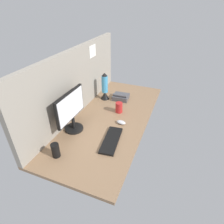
# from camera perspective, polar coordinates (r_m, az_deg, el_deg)

# --- Properties ---
(ground_plane) EXTENTS (1.80, 0.80, 0.03)m
(ground_plane) POSITION_cam_1_polar(r_m,az_deg,el_deg) (2.03, -0.68, -1.87)
(ground_plane) COLOR #8C6B4C
(cubicle_wall_back) EXTENTS (1.80, 0.06, 0.69)m
(cubicle_wall_back) POSITION_cam_1_polar(r_m,az_deg,el_deg) (2.02, -10.79, 8.92)
(cubicle_wall_back) COLOR gray
(cubicle_wall_back) RESTS_ON ground_plane
(monitor) EXTENTS (0.42, 0.18, 0.40)m
(monitor) POSITION_cam_1_polar(r_m,az_deg,el_deg) (1.77, -12.35, 0.60)
(monitor) COLOR black
(monitor) RESTS_ON ground_plane
(keyboard) EXTENTS (0.38, 0.17, 0.02)m
(keyboard) POSITION_cam_1_polar(r_m,az_deg,el_deg) (1.71, -0.21, -8.56)
(keyboard) COLOR black
(keyboard) RESTS_ON ground_plane
(mouse) EXTENTS (0.07, 0.10, 0.03)m
(mouse) POSITION_cam_1_polar(r_m,az_deg,el_deg) (1.92, 2.81, -3.16)
(mouse) COLOR silver
(mouse) RESTS_ON ground_plane
(mug_red_plastic) EXTENTS (0.08, 0.08, 0.12)m
(mug_red_plastic) POSITION_cam_1_polar(r_m,az_deg,el_deg) (2.08, 2.14, 1.39)
(mug_red_plastic) COLOR red
(mug_red_plastic) RESTS_ON ground_plane
(mug_black_travel) EXTENTS (0.06, 0.06, 0.13)m
(mug_black_travel) POSITION_cam_1_polar(r_m,az_deg,el_deg) (1.60, -16.80, -11.10)
(mug_black_travel) COLOR black
(mug_black_travel) RESTS_ON ground_plane
(lava_lamp) EXTENTS (0.10, 0.10, 0.34)m
(lava_lamp) POSITION_cam_1_polar(r_m,az_deg,el_deg) (2.32, -2.22, 7.22)
(lava_lamp) COLOR black
(lava_lamp) RESTS_ON ground_plane
(desk_phone) EXTENTS (0.18, 0.20, 0.09)m
(desk_phone) POSITION_cam_1_polar(r_m,az_deg,el_deg) (2.36, 2.70, 4.63)
(desk_phone) COLOR #4C4C51
(desk_phone) RESTS_ON ground_plane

